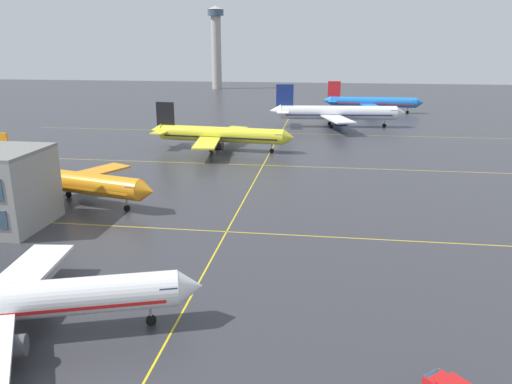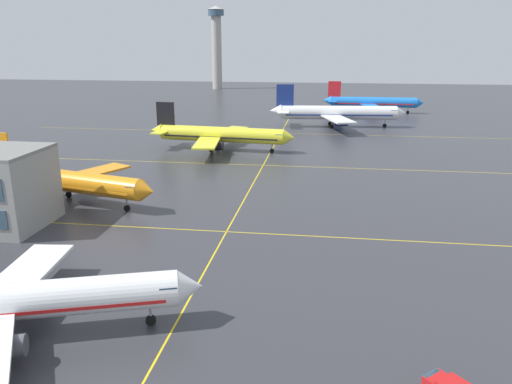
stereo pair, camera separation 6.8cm
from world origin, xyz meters
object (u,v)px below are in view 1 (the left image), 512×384
object	(u,v)px
airliner_second_row	(63,181)
airliner_far_right_stand	(372,102)
airliner_front_gate	(11,302)
airliner_far_left_stand	(336,113)
airliner_third_row	(219,135)
control_tower	(216,42)

from	to	relation	value
airliner_second_row	airliner_far_right_stand	size ratio (longest dim) A/B	0.94
airliner_front_gate	airliner_far_left_stand	distance (m)	122.51
airliner_far_left_stand	airliner_second_row	bearing A→B (deg)	-118.21
airliner_second_row	airliner_third_row	world-z (taller)	airliner_third_row
airliner_second_row	control_tower	size ratio (longest dim) A/B	0.78
airliner_front_gate	airliner_third_row	world-z (taller)	airliner_third_row
airliner_front_gate	airliner_far_right_stand	xyz separation A→B (m)	(41.66, 153.26, 0.34)
airliner_third_row	control_tower	xyz separation A→B (m)	(-35.42, 160.39, 20.73)
airliner_far_right_stand	control_tower	distance (m)	118.01
airliner_far_left_stand	control_tower	bearing A→B (deg)	117.32
airliner_front_gate	airliner_far_left_stand	xyz separation A→B (m)	(28.67, 119.10, 0.87)
airliner_front_gate	airliner_far_left_stand	world-z (taller)	airliner_far_left_stand
airliner_far_left_stand	airliner_far_right_stand	xyz separation A→B (m)	(12.99, 34.16, -0.53)
airliner_far_left_stand	control_tower	xyz separation A→B (m)	(-63.02, 122.02, 20.18)
control_tower	airliner_front_gate	bearing A→B (deg)	-81.89
airliner_front_gate	airliner_second_row	bearing A→B (deg)	112.15
airliner_far_left_stand	airliner_far_right_stand	bearing A→B (deg)	69.18
airliner_far_left_stand	airliner_far_right_stand	distance (m)	36.55
airliner_far_left_stand	airliner_third_row	bearing A→B (deg)	-125.74
airliner_second_row	airliner_third_row	distance (m)	46.36
airliner_front_gate	airliner_third_row	xyz separation A→B (m)	(1.06, 80.74, 0.31)
airliner_far_right_stand	airliner_front_gate	bearing A→B (deg)	-105.21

